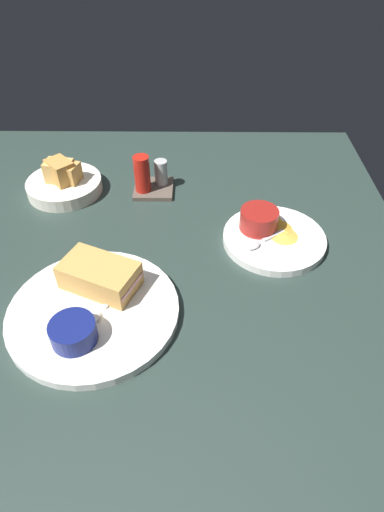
{
  "coord_description": "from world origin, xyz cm",
  "views": [
    {
      "loc": [
        12.08,
        -59.67,
        56.41
      ],
      "look_at": [
        11.49,
        -1.22,
        3.0
      ],
      "focal_mm": 30.0,
      "sensor_mm": 36.0,
      "label": 1
    }
  ],
  "objects_px": {
    "sandwich_half_near": "(100,275)",
    "condiment_caddy": "(151,179)",
    "ramekin_light_gravy": "(259,219)",
    "spoon_by_gravy_ramekin": "(258,243)",
    "bread_basket_rear": "(64,182)",
    "spoon_by_dark_ramekin": "(98,313)",
    "plate_chips_companion": "(274,239)",
    "ramekin_dark_sauce": "(73,332)",
    "plate_sandwich_main": "(94,312)"
  },
  "relations": [
    {
      "from": "spoon_by_gravy_ramekin",
      "to": "sandwich_half_near",
      "type": "bearing_deg",
      "value": -158.54
    },
    {
      "from": "plate_sandwich_main",
      "to": "condiment_caddy",
      "type": "bearing_deg",
      "value": 79.69
    },
    {
      "from": "condiment_caddy",
      "to": "spoon_by_gravy_ramekin",
      "type": "bearing_deg",
      "value": -42.75
    },
    {
      "from": "spoon_by_dark_ramekin",
      "to": "ramekin_light_gravy",
      "type": "xyz_separation_m",
      "value": [
        0.29,
        0.23,
        0.02
      ]
    },
    {
      "from": "ramekin_dark_sauce",
      "to": "bread_basket_rear",
      "type": "distance_m",
      "value": 0.45
    },
    {
      "from": "condiment_caddy",
      "to": "ramekin_light_gravy",
      "type": "bearing_deg",
      "value": -33.99
    },
    {
      "from": "bread_basket_rear",
      "to": "plate_sandwich_main",
      "type": "bearing_deg",
      "value": -70.28
    },
    {
      "from": "plate_chips_companion",
      "to": "ramekin_light_gravy",
      "type": "height_order",
      "value": "ramekin_light_gravy"
    },
    {
      "from": "spoon_by_gravy_ramekin",
      "to": "bread_basket_rear",
      "type": "bearing_deg",
      "value": 154.38
    },
    {
      "from": "ramekin_light_gravy",
      "to": "bread_basket_rear",
      "type": "height_order",
      "value": "bread_basket_rear"
    },
    {
      "from": "ramekin_dark_sauce",
      "to": "bread_basket_rear",
      "type": "height_order",
      "value": "bread_basket_rear"
    },
    {
      "from": "spoon_by_dark_ramekin",
      "to": "plate_chips_companion",
      "type": "relative_size",
      "value": 0.45
    },
    {
      "from": "spoon_by_dark_ramekin",
      "to": "plate_chips_companion",
      "type": "bearing_deg",
      "value": 33.09
    },
    {
      "from": "bread_basket_rear",
      "to": "condiment_caddy",
      "type": "bearing_deg",
      "value": 0.94
    },
    {
      "from": "sandwich_half_near",
      "to": "condiment_caddy",
      "type": "relative_size",
      "value": 1.57
    },
    {
      "from": "sandwich_half_near",
      "to": "condiment_caddy",
      "type": "bearing_deg",
      "value": 78.91
    },
    {
      "from": "sandwich_half_near",
      "to": "spoon_by_gravy_ramekin",
      "type": "height_order",
      "value": "sandwich_half_near"
    },
    {
      "from": "ramekin_light_gravy",
      "to": "condiment_caddy",
      "type": "relative_size",
      "value": 0.81
    },
    {
      "from": "spoon_by_gravy_ramekin",
      "to": "condiment_caddy",
      "type": "xyz_separation_m",
      "value": [
        -0.22,
        0.21,
        0.01
      ]
    },
    {
      "from": "spoon_by_gravy_ramekin",
      "to": "condiment_caddy",
      "type": "bearing_deg",
      "value": 137.25
    },
    {
      "from": "plate_sandwich_main",
      "to": "sandwich_half_near",
      "type": "xyz_separation_m",
      "value": [
        0.01,
        0.05,
        0.03
      ]
    },
    {
      "from": "ramekin_dark_sauce",
      "to": "plate_chips_companion",
      "type": "relative_size",
      "value": 0.35
    },
    {
      "from": "ramekin_dark_sauce",
      "to": "spoon_by_dark_ramekin",
      "type": "height_order",
      "value": "ramekin_dark_sauce"
    },
    {
      "from": "ramekin_light_gravy",
      "to": "spoon_by_dark_ramekin",
      "type": "bearing_deg",
      "value": -140.95
    },
    {
      "from": "plate_chips_companion",
      "to": "bread_basket_rear",
      "type": "xyz_separation_m",
      "value": [
        -0.46,
        0.18,
        0.02
      ]
    },
    {
      "from": "plate_sandwich_main",
      "to": "plate_chips_companion",
      "type": "relative_size",
      "value": 1.4
    },
    {
      "from": "plate_sandwich_main",
      "to": "plate_chips_companion",
      "type": "bearing_deg",
      "value": 30.48
    },
    {
      "from": "ramekin_dark_sauce",
      "to": "spoon_by_dark_ramekin",
      "type": "relative_size",
      "value": 0.78
    },
    {
      "from": "spoon_by_dark_ramekin",
      "to": "plate_sandwich_main",
      "type": "bearing_deg",
      "value": 130.73
    },
    {
      "from": "condiment_caddy",
      "to": "plate_chips_companion",
      "type": "bearing_deg",
      "value": -34.73
    },
    {
      "from": "plate_chips_companion",
      "to": "condiment_caddy",
      "type": "xyz_separation_m",
      "value": [
        -0.26,
        0.18,
        0.03
      ]
    },
    {
      "from": "sandwich_half_near",
      "to": "condiment_caddy",
      "type": "xyz_separation_m",
      "value": [
        0.06,
        0.32,
        -0.01
      ]
    },
    {
      "from": "plate_sandwich_main",
      "to": "spoon_by_dark_ramekin",
      "type": "height_order",
      "value": "spoon_by_dark_ramekin"
    },
    {
      "from": "ramekin_dark_sauce",
      "to": "spoon_by_gravy_ramekin",
      "type": "relative_size",
      "value": 0.82
    },
    {
      "from": "plate_sandwich_main",
      "to": "condiment_caddy",
      "type": "xyz_separation_m",
      "value": [
        0.07,
        0.38,
        0.03
      ]
    },
    {
      "from": "ramekin_light_gravy",
      "to": "condiment_caddy",
      "type": "height_order",
      "value": "condiment_caddy"
    },
    {
      "from": "ramekin_light_gravy",
      "to": "spoon_by_gravy_ramekin",
      "type": "bearing_deg",
      "value": -96.37
    },
    {
      "from": "plate_sandwich_main",
      "to": "sandwich_half_near",
      "type": "height_order",
      "value": "sandwich_half_near"
    },
    {
      "from": "spoon_by_dark_ramekin",
      "to": "bread_basket_rear",
      "type": "relative_size",
      "value": 0.54
    },
    {
      "from": "condiment_caddy",
      "to": "sandwich_half_near",
      "type": "bearing_deg",
      "value": -101.09
    },
    {
      "from": "plate_chips_companion",
      "to": "condiment_caddy",
      "type": "relative_size",
      "value": 2.17
    },
    {
      "from": "plate_sandwich_main",
      "to": "bread_basket_rear",
      "type": "height_order",
      "value": "bread_basket_rear"
    },
    {
      "from": "spoon_by_gravy_ramekin",
      "to": "plate_sandwich_main",
      "type": "bearing_deg",
      "value": -150.24
    },
    {
      "from": "spoon_by_dark_ramekin",
      "to": "condiment_caddy",
      "type": "bearing_deg",
      "value": 81.68
    },
    {
      "from": "spoon_by_gravy_ramekin",
      "to": "bread_basket_rear",
      "type": "relative_size",
      "value": 0.52
    },
    {
      "from": "sandwich_half_near",
      "to": "plate_sandwich_main",
      "type": "bearing_deg",
      "value": -95.67
    },
    {
      "from": "spoon_by_dark_ramekin",
      "to": "spoon_by_gravy_ramekin",
      "type": "relative_size",
      "value": 1.05
    },
    {
      "from": "sandwich_half_near",
      "to": "bread_basket_rear",
      "type": "xyz_separation_m",
      "value": [
        -0.14,
        0.32,
        -0.01
      ]
    },
    {
      "from": "sandwich_half_near",
      "to": "ramekin_dark_sauce",
      "type": "height_order",
      "value": "sandwich_half_near"
    },
    {
      "from": "spoon_by_dark_ramekin",
      "to": "bread_basket_rear",
      "type": "distance_m",
      "value": 0.41
    }
  ]
}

